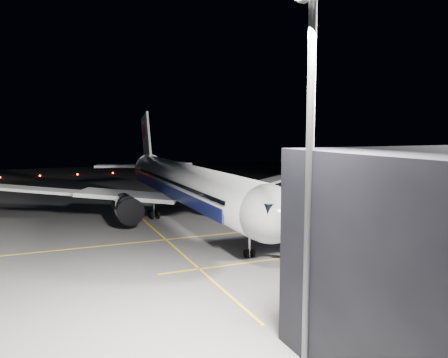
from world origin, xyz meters
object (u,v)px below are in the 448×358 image
Objects in this scene: airliner at (185,184)px; safety_cone_c at (261,219)px; jet_bridge at (397,204)px; baggage_tug at (286,203)px; safety_cone_b at (201,209)px; floodlight_mast_south at (310,143)px; safety_cone_a at (222,212)px; service_truck at (327,305)px.

airliner is 101.40× the size of safety_cone_c.
baggage_tug is (-25.16, 0.31, -3.88)m from jet_bridge.
safety_cone_b is at bearing -153.65° from jet_bridge.
jet_bridge is 31.05m from floodlight_mast_south.
safety_cone_b is (-28.00, -13.87, -4.25)m from jet_bridge.
safety_cone_a is at bearing 163.68° from floodlight_mast_south.
jet_bridge is at bearing 126.79° from floodlight_mast_south.
safety_cone_b reaches higher than safety_cone_c.
safety_cone_c is (-31.58, 11.53, -1.18)m from service_truck.
jet_bridge is at bearing 26.35° from safety_cone_b.
safety_cone_b is at bearing -154.64° from safety_cone_c.
safety_cone_a is at bearing 31.42° from safety_cone_b.
safety_cone_a is 8.01m from safety_cone_c.
service_truck is 44.74m from baggage_tug.
floodlight_mast_south reaches higher than safety_cone_b.
service_truck is (-3.39, 3.91, -10.89)m from floodlight_mast_south.
safety_cone_a is (-39.00, 8.51, -1.18)m from service_truck.
service_truck reaches higher than safety_cone_a.
jet_bridge is 5.99× the size of service_truck.
service_truck reaches higher than baggage_tug.
jet_bridge is at bearing -9.14° from baggage_tug.
floodlight_mast_south is 34.14× the size of safety_cone_c.
safety_cone_c is at bearing -153.02° from jet_bridge.
safety_cone_c is at bearing -55.95° from baggage_tug.
floodlight_mast_south is 8.94× the size of baggage_tug.
baggage_tug is 12.00m from safety_cone_a.
floodlight_mast_south is (18.00, -24.07, 7.79)m from jet_bridge.
safety_cone_b is (-2.84, -14.18, -0.37)m from baggage_tug.
baggage_tug reaches higher than safety_cone_a.
floodlight_mast_south is at bearing -37.90° from baggage_tug.
safety_cone_b is 1.09× the size of safety_cone_c.
safety_cone_a is 0.93× the size of safety_cone_b.
airliner is 8.14m from safety_cone_a.
floodlight_mast_south reaches higher than safety_cone_c.
service_truck is at bearing -12.30° from safety_cone_a.
airliner is at bearing -141.96° from jet_bridge.
jet_bridge is 1.66× the size of floodlight_mast_south.
airliner reaches higher than safety_cone_a.
floodlight_mast_south is at bearing -12.51° from safety_cone_b.
airliner is 29.31m from jet_bridge.
safety_cone_c is (6.11, 9.42, -4.86)m from airliner.
service_truck is 39.93m from safety_cone_a.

